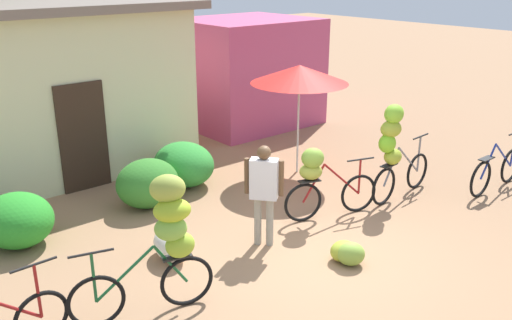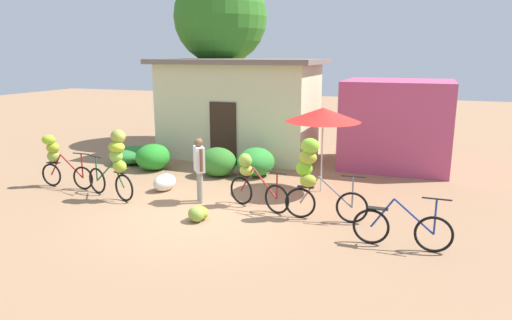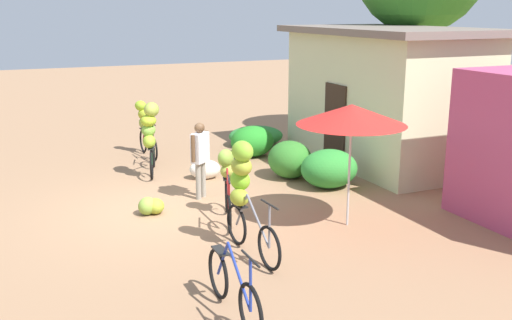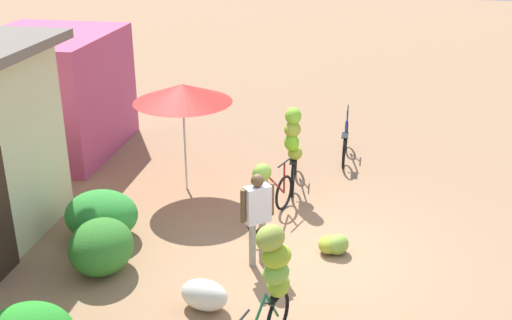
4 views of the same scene
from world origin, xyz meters
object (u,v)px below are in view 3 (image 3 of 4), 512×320
market_umbrella (352,115)px  bicycle_by_shop (244,188)px  building_low (384,95)px  bicycle_near_pile (150,132)px  produce_sack (205,169)px  banana_pile_on_ground (151,206)px  bicycle_rightmost (233,289)px  bicycle_center_loaded (227,180)px  bicycle_leftmost (145,124)px  person_vendor (200,153)px

market_umbrella → bicycle_by_shop: size_ratio=1.22×
building_low → bicycle_near_pile: building_low is taller
produce_sack → banana_pile_on_ground: bearing=-42.8°
bicycle_near_pile → bicycle_rightmost: bicycle_near_pile is taller
market_umbrella → bicycle_rightmost: size_ratio=1.22×
bicycle_center_loaded → bicycle_by_shop: bicycle_by_shop is taller
bicycle_leftmost → bicycle_center_loaded: 5.42m
bicycle_near_pile → banana_pile_on_ground: (2.51, -0.65, -0.87)m
bicycle_by_shop → bicycle_near_pile: bearing=-176.3°
building_low → market_umbrella: building_low is taller
market_umbrella → produce_sack: 4.42m
bicycle_by_shop → bicycle_rightmost: bearing=-26.3°
bicycle_by_shop → building_low: bearing=125.6°
bicycle_near_pile → bicycle_by_shop: bearing=3.7°
bicycle_near_pile → market_umbrella: bearing=28.1°
market_umbrella → bicycle_leftmost: (-6.66, -2.02, -1.19)m
banana_pile_on_ground → bicycle_center_loaded: bearing=59.3°
produce_sack → bicycle_center_loaded: bearing=-9.8°
bicycle_by_shop → bicycle_rightmost: size_ratio=1.00×
bicycle_leftmost → bicycle_rightmost: 8.89m
building_low → person_vendor: building_low is taller
bicycle_near_pile → bicycle_rightmost: (6.66, -0.64, -0.66)m
bicycle_by_shop → person_vendor: size_ratio=1.14×
person_vendor → bicycle_rightmost: bearing=-13.9°
bicycle_center_loaded → person_vendor: size_ratio=1.05×
bicycle_near_pile → person_vendor: size_ratio=1.11×
bicycle_leftmost → produce_sack: size_ratio=2.35×
building_low → produce_sack: building_low is taller
bicycle_by_shop → banana_pile_on_ground: 2.59m
bicycle_leftmost → bicycle_rightmost: bicycle_leftmost is taller
bicycle_center_loaded → bicycle_by_shop: size_ratio=0.92×
bicycle_by_shop → bicycle_center_loaded: bearing=168.7°
bicycle_center_loaded → bicycle_by_shop: bearing=-11.3°
bicycle_by_shop → produce_sack: bicycle_by_shop is taller
banana_pile_on_ground → produce_sack: (-1.84, 1.70, 0.06)m
market_umbrella → bicycle_center_loaded: size_ratio=1.33×
bicycle_leftmost → banana_pile_on_ground: 4.83m
bicycle_by_shop → person_vendor: (-2.78, 0.21, -0.08)m
bicycle_by_shop → person_vendor: bearing=175.6°
produce_sack → bicycle_leftmost: bearing=-166.7°
bicycle_near_pile → bicycle_by_shop: bicycle_by_shop is taller
building_low → banana_pile_on_ground: size_ratio=9.69×
bicycle_center_loaded → produce_sack: 2.67m
market_umbrella → bicycle_center_loaded: bearing=-124.5°
building_low → bicycle_leftmost: (-3.05, -5.32, -0.87)m
bicycle_rightmost → person_vendor: (-4.69, 1.16, 0.58)m
market_umbrella → bicycle_leftmost: size_ratio=1.32×
bicycle_center_loaded → bicycle_rightmost: size_ratio=0.92×
building_low → bicycle_by_shop: (3.87, -5.39, -0.65)m
building_low → bicycle_rightmost: bearing=-47.7°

